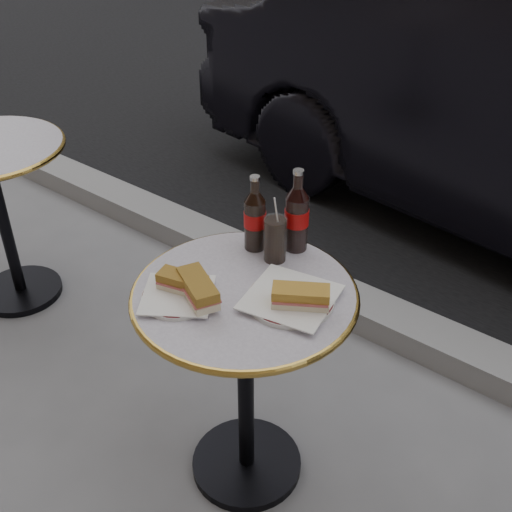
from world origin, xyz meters
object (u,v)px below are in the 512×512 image
Objects in this scene: plate_left at (178,297)px; plate_right at (290,299)px; cola_glass at (275,239)px; cola_bottle_right at (297,210)px; bistro_table at (246,388)px; cola_bottle_left at (255,213)px.

plate_right is (0.24, 0.17, 0.00)m from plate_left.
plate_right is 0.21m from cola_glass.
plate_left is 0.33m from cola_glass.
plate_left is 0.43m from cola_bottle_right.
bistro_table is at bearing -86.64° from cola_bottle_right.
cola_bottle_left is (0.01, 0.32, 0.11)m from plate_left.
cola_bottle_right reaches higher than plate_left.
plate_right is at bearing 35.79° from plate_left.
plate_left is 0.82× the size of plate_right.
bistro_table is 0.53m from cola_bottle_left.
cola_bottle_right is (0.10, 0.39, 0.12)m from plate_left.
plate_left is at bearing -104.73° from cola_bottle_right.
plate_left reaches higher than bistro_table.
bistro_table is 3.80× the size of plate_left.
plate_left is at bearing -106.54° from cola_glass.
cola_glass is (-0.03, 0.17, 0.43)m from bistro_table.
cola_bottle_left is at bearing 88.73° from plate_left.
cola_bottle_left reaches higher than plate_left.
plate_left is 1.41× the size of cola_glass.
plate_right is at bearing -57.59° from cola_bottle_right.
plate_left is 0.82× the size of cola_bottle_left.
cola_bottle_left is at bearing 120.91° from bistro_table.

